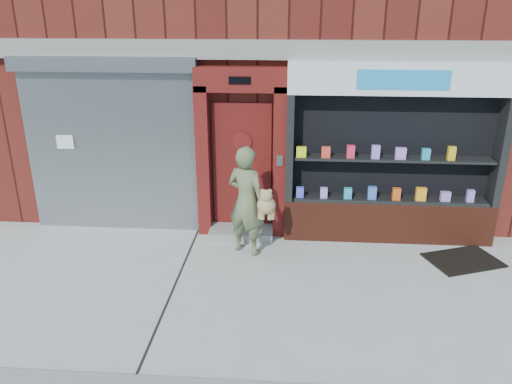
# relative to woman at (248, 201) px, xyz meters

# --- Properties ---
(ground) EXTENTS (80.00, 80.00, 0.00)m
(ground) POSITION_rel_woman_xyz_m (0.58, -1.12, -0.90)
(ground) COLOR #9E9E99
(ground) RESTS_ON ground
(shutter_bay) EXTENTS (3.10, 0.30, 3.04)m
(shutter_bay) POSITION_rel_woman_xyz_m (-2.42, 0.80, 0.82)
(shutter_bay) COLOR gray
(shutter_bay) RESTS_ON ground
(red_door_bay) EXTENTS (1.52, 0.58, 2.90)m
(red_door_bay) POSITION_rel_woman_xyz_m (-0.17, 0.74, 0.56)
(red_door_bay) COLOR #4F0F0D
(red_door_bay) RESTS_ON ground
(pharmacy_bay) EXTENTS (3.50, 0.41, 3.00)m
(pharmacy_bay) POSITION_rel_woman_xyz_m (2.33, 0.69, 0.47)
(pharmacy_bay) COLOR #5E2316
(pharmacy_bay) RESTS_ON ground
(woman) EXTENTS (0.86, 0.68, 1.79)m
(woman) POSITION_rel_woman_xyz_m (0.00, 0.00, 0.00)
(woman) COLOR #5F6A46
(woman) RESTS_ON ground
(doormat) EXTENTS (1.28, 1.09, 0.03)m
(doormat) POSITION_rel_woman_xyz_m (3.44, -0.06, -0.89)
(doormat) COLOR black
(doormat) RESTS_ON ground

